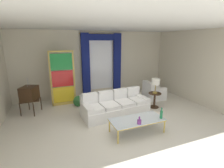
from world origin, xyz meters
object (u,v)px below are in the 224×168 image
at_px(bottle_blue_decanter, 139,121).
at_px(round_side_table, 155,99).
at_px(bottle_crystal_tall, 161,114).
at_px(couch_white_long, 115,106).
at_px(vintage_tv, 29,94).
at_px(stained_glass_divider, 63,80).
at_px(armchair_white, 153,93).
at_px(table_lamp_brass, 156,82).
at_px(coffee_table, 137,120).
at_px(peacock_figurine, 79,102).

distance_m(bottle_blue_decanter, round_side_table, 2.33).
distance_m(bottle_blue_decanter, bottle_crystal_tall, 0.75).
distance_m(couch_white_long, vintage_tv, 3.07).
bearing_deg(stained_glass_divider, armchair_white, -10.87).
bearing_deg(bottle_blue_decanter, stained_glass_divider, 116.30).
xyz_separation_m(vintage_tv, table_lamp_brass, (4.48, -1.22, 0.30)).
bearing_deg(couch_white_long, round_side_table, -0.36).
relative_size(armchair_white, stained_glass_divider, 0.40).
bearing_deg(stained_glass_divider, coffee_table, -60.46).
distance_m(couch_white_long, bottle_blue_decanter, 1.64).
xyz_separation_m(vintage_tv, armchair_white, (5.04, -0.33, -0.44)).
height_order(bottle_blue_decanter, table_lamp_brass, table_lamp_brass).
xyz_separation_m(bottle_blue_decanter, round_side_table, (1.66, 1.62, -0.13)).
bearing_deg(bottle_blue_decanter, table_lamp_brass, 44.26).
xyz_separation_m(bottle_crystal_tall, peacock_figurine, (-1.83, 2.71, -0.32)).
height_order(coffee_table, armchair_white, armchair_white).
relative_size(vintage_tv, stained_glass_divider, 0.61).
bearing_deg(stained_glass_divider, bottle_crystal_tall, -53.66).
height_order(couch_white_long, stained_glass_divider, stained_glass_divider).
distance_m(bottle_blue_decanter, vintage_tv, 4.01).
distance_m(bottle_crystal_tall, stained_glass_divider, 4.00).
xyz_separation_m(coffee_table, bottle_blue_decanter, (-0.09, -0.26, 0.10)).
xyz_separation_m(coffee_table, round_side_table, (1.57, 1.36, -0.02)).
distance_m(couch_white_long, armchair_white, 2.41).
bearing_deg(coffee_table, stained_glass_divider, 119.54).
bearing_deg(table_lamp_brass, couch_white_long, 179.64).
relative_size(vintage_tv, peacock_figurine, 2.24).
xyz_separation_m(coffee_table, table_lamp_brass, (1.57, 1.36, 0.65)).
bearing_deg(bottle_crystal_tall, bottle_blue_decanter, -176.19).
bearing_deg(stained_glass_divider, couch_white_long, -45.61).
xyz_separation_m(stained_glass_divider, table_lamp_brass, (3.27, -1.63, -0.03)).
height_order(armchair_white, round_side_table, armchair_white).
distance_m(couch_white_long, bottle_crystal_tall, 1.77).
relative_size(stained_glass_divider, round_side_table, 3.70).
xyz_separation_m(bottle_crystal_tall, armchair_white, (1.48, 2.46, -0.25)).
bearing_deg(coffee_table, vintage_tv, 138.34).
height_order(armchair_white, table_lamp_brass, table_lamp_brass).
bearing_deg(bottle_crystal_tall, vintage_tv, 141.90).
relative_size(bottle_crystal_tall, armchair_white, 0.37).
bearing_deg(bottle_crystal_tall, armchair_white, 59.05).
bearing_deg(coffee_table, table_lamp_brass, 40.83).
distance_m(couch_white_long, coffee_table, 1.38).
height_order(bottle_blue_decanter, vintage_tv, vintage_tv).
xyz_separation_m(bottle_crystal_tall, round_side_table, (0.92, 1.57, -0.19)).
height_order(bottle_crystal_tall, round_side_table, bottle_crystal_tall).
height_order(round_side_table, table_lamp_brass, table_lamp_brass).
bearing_deg(table_lamp_brass, bottle_blue_decanter, -135.74).
relative_size(couch_white_long, peacock_figurine, 4.00).
bearing_deg(vintage_tv, coffee_table, -41.66).
bearing_deg(stained_glass_divider, bottle_blue_decanter, -63.70).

